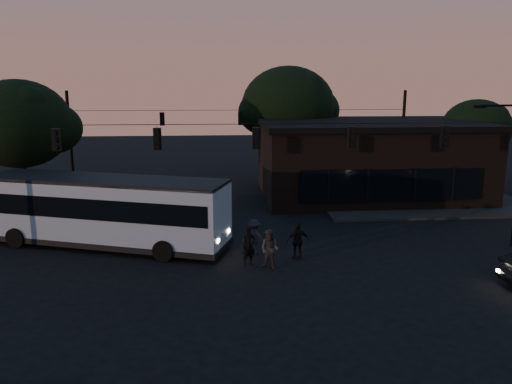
{
  "coord_description": "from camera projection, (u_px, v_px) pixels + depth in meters",
  "views": [
    {
      "loc": [
        -1.75,
        -18.94,
        8.03
      ],
      "look_at": [
        0.0,
        4.0,
        3.0
      ],
      "focal_mm": 35.0,
      "sensor_mm": 36.0,
      "label": 1
    }
  ],
  "objects": [
    {
      "name": "building",
      "position": [
        368.0,
        159.0,
        35.95
      ],
      "size": [
        15.4,
        10.41,
        5.4
      ],
      "color": "black",
      "rests_on": "ground"
    },
    {
      "name": "signal_rig_near",
      "position": [
        256.0,
        162.0,
        23.25
      ],
      "size": [
        26.24,
        0.3,
        7.5
      ],
      "color": "black",
      "rests_on": "ground"
    },
    {
      "name": "tree_behind",
      "position": [
        288.0,
        106.0,
        40.7
      ],
      "size": [
        7.6,
        7.6,
        9.43
      ],
      "color": "black",
      "rests_on": "ground"
    },
    {
      "name": "pedestrian_d",
      "position": [
        254.0,
        237.0,
        23.67
      ],
      "size": [
        1.27,
        0.93,
        1.76
      ],
      "primitive_type": "imported",
      "rotation": [
        0.0,
        0.0,
        2.88
      ],
      "color": "black",
      "rests_on": "ground"
    },
    {
      "name": "signal_rig_far",
      "position": [
        240.0,
        133.0,
        38.88
      ],
      "size": [
        26.24,
        0.3,
        7.5
      ],
      "color": "black",
      "rests_on": "ground"
    },
    {
      "name": "bus",
      "position": [
        106.0,
        208.0,
        24.76
      ],
      "size": [
        12.61,
        6.66,
        3.48
      ],
      "rotation": [
        0.0,
        0.0,
        -0.33
      ],
      "color": "#97ACC1",
      "rests_on": "ground"
    },
    {
      "name": "pedestrian_c",
      "position": [
        298.0,
        241.0,
        23.06
      ],
      "size": [
        1.11,
        0.6,
        1.81
      ],
      "primitive_type": "imported",
      "rotation": [
        0.0,
        0.0,
        3.29
      ],
      "color": "black",
      "rests_on": "ground"
    },
    {
      "name": "sidewalk_far_left",
      "position": [
        33.0,
        206.0,
        32.88
      ],
      "size": [
        14.0,
        10.0,
        0.15
      ],
      "primitive_type": "cube",
      "color": "black",
      "rests_on": "ground"
    },
    {
      "name": "ground",
      "position": [
        263.0,
        285.0,
        20.3
      ],
      "size": [
        120.0,
        120.0,
        0.0
      ],
      "primitive_type": "plane",
      "color": "black",
      "rests_on": "ground"
    },
    {
      "name": "pedestrian_b",
      "position": [
        270.0,
        249.0,
        21.92
      ],
      "size": [
        1.09,
        1.03,
        1.77
      ],
      "primitive_type": "imported",
      "rotation": [
        0.0,
        0.0,
        -0.58
      ],
      "color": "#312E2C",
      "rests_on": "ground"
    },
    {
      "name": "pedestrian_a",
      "position": [
        249.0,
        246.0,
        22.29
      ],
      "size": [
        0.79,
        0.69,
        1.81
      ],
      "primitive_type": "imported",
      "rotation": [
        0.0,
        0.0,
        0.47
      ],
      "color": "black",
      "rests_on": "ground"
    },
    {
      "name": "sidewalk_far_right",
      "position": [
        416.0,
        200.0,
        34.81
      ],
      "size": [
        14.0,
        10.0,
        0.15
      ],
      "primitive_type": "cube",
      "color": "black",
      "rests_on": "ground"
    },
    {
      "name": "tree_left",
      "position": [
        19.0,
        124.0,
        30.73
      ],
      "size": [
        6.4,
        6.4,
        8.3
      ],
      "color": "black",
      "rests_on": "ground"
    },
    {
      "name": "tree_right",
      "position": [
        476.0,
        129.0,
        38.18
      ],
      "size": [
        5.2,
        5.2,
        6.86
      ],
      "color": "black",
      "rests_on": "ground"
    }
  ]
}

